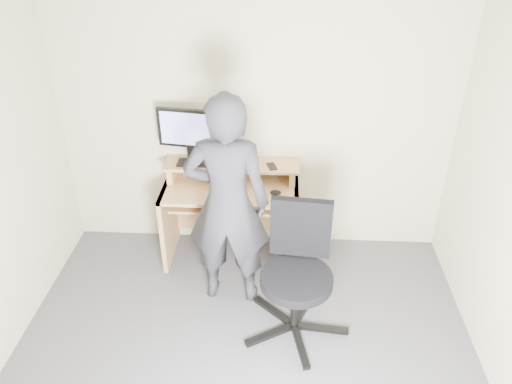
# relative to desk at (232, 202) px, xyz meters

# --- Properties ---
(ground) EXTENTS (3.50, 3.50, 0.00)m
(ground) POSITION_rel_desk_xyz_m (0.20, -1.53, -0.55)
(ground) COLOR #4D4D52
(ground) RESTS_ON ground
(back_wall) EXTENTS (3.50, 0.02, 2.50)m
(back_wall) POSITION_rel_desk_xyz_m (0.20, 0.22, 0.70)
(back_wall) COLOR #BCB595
(back_wall) RESTS_ON ground
(ceiling) EXTENTS (3.50, 3.50, 0.02)m
(ceiling) POSITION_rel_desk_xyz_m (0.20, -1.53, 1.95)
(ceiling) COLOR white
(ceiling) RESTS_ON back_wall
(desk) EXTENTS (1.20, 0.60, 0.91)m
(desk) POSITION_rel_desk_xyz_m (0.00, 0.00, 0.00)
(desk) COLOR tan
(desk) RESTS_ON ground
(monitor) EXTENTS (0.54, 0.15, 0.51)m
(monitor) POSITION_rel_desk_xyz_m (-0.36, 0.04, 0.67)
(monitor) COLOR black
(monitor) RESTS_ON desk
(external_drive) EXTENTS (0.07, 0.13, 0.20)m
(external_drive) POSITION_rel_desk_xyz_m (-0.12, 0.10, 0.46)
(external_drive) COLOR black
(external_drive) RESTS_ON desk
(travel_mug) EXTENTS (0.08, 0.08, 0.17)m
(travel_mug) POSITION_rel_desk_xyz_m (0.12, 0.05, 0.45)
(travel_mug) COLOR silver
(travel_mug) RESTS_ON desk
(smartphone) EXTENTS (0.10, 0.14, 0.01)m
(smartphone) POSITION_rel_desk_xyz_m (0.36, 0.02, 0.37)
(smartphone) COLOR black
(smartphone) RESTS_ON desk
(charger) EXTENTS (0.05, 0.05, 0.03)m
(charger) POSITION_rel_desk_xyz_m (-0.23, -0.01, 0.38)
(charger) COLOR black
(charger) RESTS_ON desk
(headphones) EXTENTS (0.17, 0.17, 0.06)m
(headphones) POSITION_rel_desk_xyz_m (-0.23, 0.16, 0.37)
(headphones) COLOR silver
(headphones) RESTS_ON desk
(keyboard) EXTENTS (0.47, 0.20, 0.03)m
(keyboard) POSITION_rel_desk_xyz_m (-0.04, -0.17, 0.12)
(keyboard) COLOR black
(keyboard) RESTS_ON desk
(mouse) EXTENTS (0.11, 0.08, 0.04)m
(mouse) POSITION_rel_desk_xyz_m (0.40, -0.18, 0.22)
(mouse) COLOR black
(mouse) RESTS_ON desk
(office_chair) EXTENTS (0.81, 0.82, 1.04)m
(office_chair) POSITION_rel_desk_xyz_m (0.58, -0.92, 0.02)
(office_chair) COLOR black
(office_chair) RESTS_ON ground
(person) EXTENTS (0.68, 0.46, 1.82)m
(person) POSITION_rel_desk_xyz_m (0.03, -0.60, 0.36)
(person) COLOR black
(person) RESTS_ON ground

